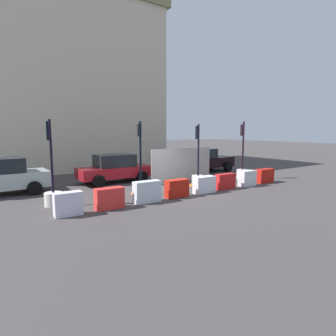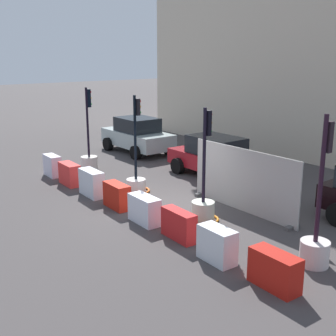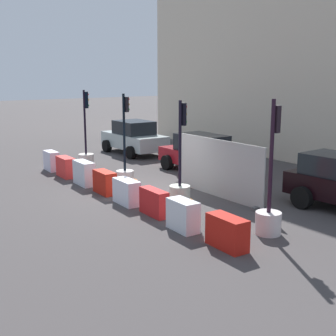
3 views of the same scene
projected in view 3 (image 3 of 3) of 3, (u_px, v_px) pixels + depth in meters
ground_plane at (146, 193)px, 16.15m from camera, size 120.00×120.00×0.00m
traffic_light_0 at (86, 153)px, 20.81m from camera, size 0.70×0.70×3.43m
traffic_light_1 at (125, 170)px, 17.62m from camera, size 0.98×0.98×3.41m
traffic_light_2 at (180, 188)px, 14.79m from camera, size 0.95×0.95×3.32m
traffic_light_3 at (269, 211)px, 11.88m from camera, size 0.68×0.68×3.52m
construction_barrier_0 at (51, 161)px, 19.80m from camera, size 0.98×0.45×0.85m
construction_barrier_1 at (66, 167)px, 18.56m from camera, size 1.11×0.48×0.81m
construction_barrier_2 at (84, 173)px, 17.22m from camera, size 1.16×0.48×0.90m
construction_barrier_3 at (105, 182)px, 15.98m from camera, size 1.08×0.47×0.80m
construction_barrier_4 at (127, 192)px, 14.68m from camera, size 1.12×0.50×0.80m
construction_barrier_5 at (154, 202)px, 13.51m from camera, size 1.14×0.40×0.79m
construction_barrier_6 at (183, 215)px, 12.19m from camera, size 0.98×0.50×0.84m
construction_barrier_7 at (227, 232)px, 10.96m from camera, size 1.13×0.51×0.79m
car_red_compact at (201, 154)px, 19.32m from camera, size 4.19×2.05×1.63m
car_silver_hatchback at (134, 137)px, 23.92m from camera, size 4.10×2.18×1.72m
building_main_facade at (319, 27)px, 25.01m from camera, size 18.11×10.02×13.26m
site_fence_panel at (218, 170)px, 15.48m from camera, size 4.24×0.50×1.97m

